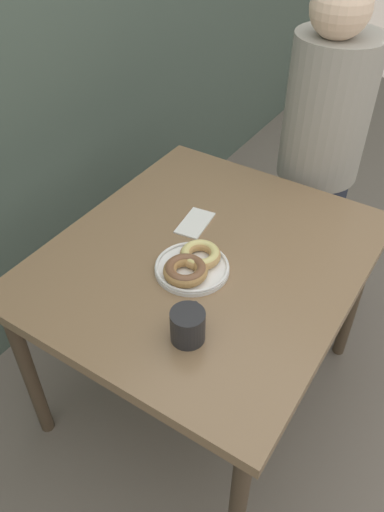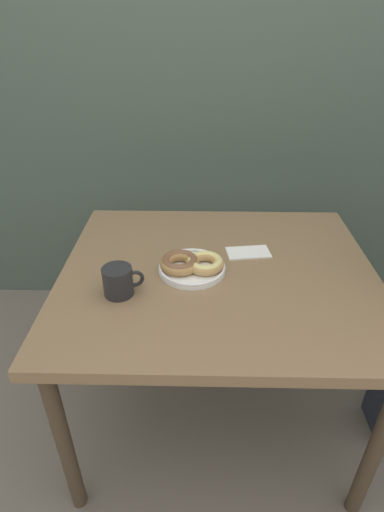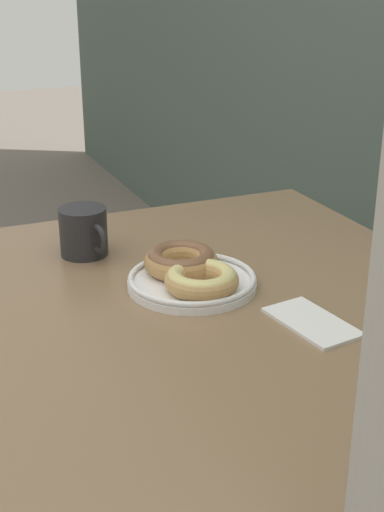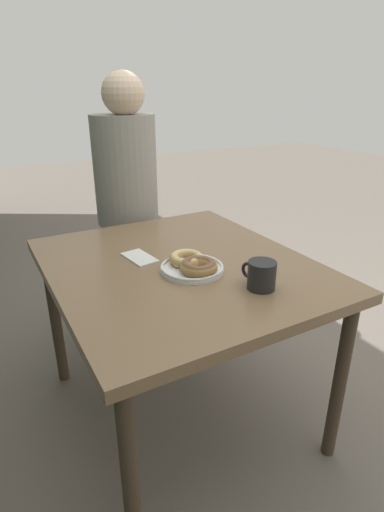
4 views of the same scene
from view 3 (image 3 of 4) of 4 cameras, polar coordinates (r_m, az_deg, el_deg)
dining_table at (r=1.24m, az=1.94°, el=-7.16°), size 1.09×0.94×0.73m
donut_plate at (r=1.26m, az=-0.10°, el=-1.36°), size 0.26×0.23×0.06m
coffee_mug at (r=1.42m, az=-8.63°, el=1.96°), size 0.13×0.09×0.10m
napkin at (r=1.16m, az=9.57°, el=-5.24°), size 0.17×0.11×0.01m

